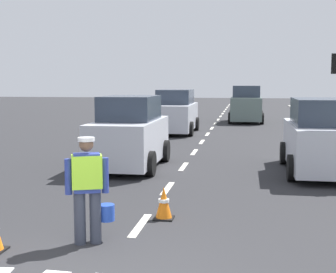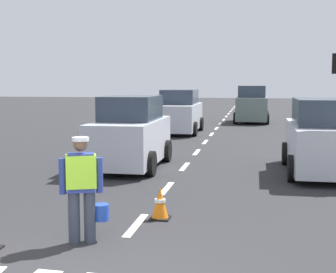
# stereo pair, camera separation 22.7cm
# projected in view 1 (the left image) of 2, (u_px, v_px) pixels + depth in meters

# --- Properties ---
(ground_plane) EXTENTS (96.00, 96.00, 0.00)m
(ground_plane) POSITION_uv_depth(u_px,v_px,m) (212.00, 128.00, 26.53)
(ground_plane) COLOR #28282B
(lane_center_line) EXTENTS (0.14, 46.40, 0.01)m
(lane_center_line) POSITION_uv_depth(u_px,v_px,m) (217.00, 121.00, 30.65)
(lane_center_line) COLOR silver
(lane_center_line) RESTS_ON ground
(road_worker) EXTENTS (0.69, 0.54, 1.67)m
(road_worker) POSITION_uv_depth(u_px,v_px,m) (89.00, 185.00, 7.54)
(road_worker) COLOR #383D4C
(road_worker) RESTS_ON ground
(traffic_cone_near) EXTENTS (0.36, 0.36, 0.60)m
(traffic_cone_near) POSITION_uv_depth(u_px,v_px,m) (164.00, 203.00, 8.96)
(traffic_cone_near) COLOR black
(traffic_cone_near) RESTS_ON ground
(car_parked_curbside) EXTENTS (1.97, 4.20, 2.05)m
(car_parked_curbside) POSITION_uv_depth(u_px,v_px,m) (321.00, 139.00, 13.39)
(car_parked_curbside) COLOR silver
(car_parked_curbside) RESTS_ON ground
(car_outgoing_far) EXTENTS (2.08, 3.84, 2.25)m
(car_outgoing_far) POSITION_uv_depth(u_px,v_px,m) (246.00, 105.00, 29.90)
(car_outgoing_far) COLOR slate
(car_outgoing_far) RESTS_ON ground
(car_oncoming_lead) EXTENTS (1.93, 3.92, 2.09)m
(car_oncoming_lead) POSITION_uv_depth(u_px,v_px,m) (130.00, 135.00, 14.27)
(car_oncoming_lead) COLOR silver
(car_oncoming_lead) RESTS_ON ground
(car_oncoming_second) EXTENTS (2.05, 4.34, 2.11)m
(car_oncoming_second) POSITION_uv_depth(u_px,v_px,m) (175.00, 113.00, 23.86)
(car_oncoming_second) COLOR silver
(car_oncoming_second) RESTS_ON ground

